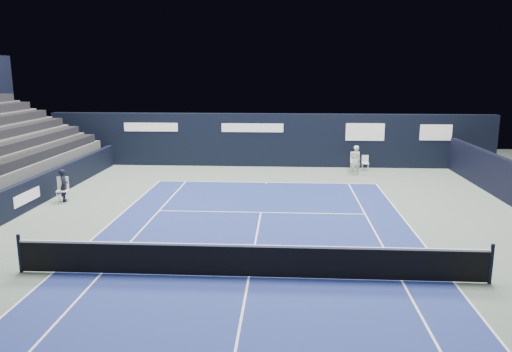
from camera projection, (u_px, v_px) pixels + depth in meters
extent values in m
plane|color=#58685F|center=(254.00, 252.00, 15.56)|extent=(48.00, 48.00, 0.00)
cube|color=navy|center=(249.00, 277.00, 13.60)|extent=(10.97, 23.77, 0.01)
cube|color=silver|center=(355.00, 163.00, 27.90)|extent=(0.49, 0.47, 0.05)
cube|color=silver|center=(355.00, 157.00, 28.05)|extent=(0.48, 0.04, 0.57)
cylinder|color=silver|center=(358.00, 167.00, 28.13)|extent=(0.03, 0.03, 0.51)
cylinder|color=silver|center=(351.00, 166.00, 28.15)|extent=(0.03, 0.03, 0.51)
cylinder|color=silver|center=(359.00, 168.00, 27.75)|extent=(0.03, 0.03, 0.51)
cylinder|color=silver|center=(352.00, 168.00, 27.77)|extent=(0.03, 0.03, 0.51)
cube|color=silver|center=(365.00, 163.00, 28.32)|extent=(0.38, 0.36, 0.04)
cube|color=silver|center=(365.00, 159.00, 28.43)|extent=(0.37, 0.03, 0.44)
cylinder|color=silver|center=(368.00, 166.00, 28.49)|extent=(0.02, 0.02, 0.39)
cylinder|color=silver|center=(362.00, 166.00, 28.52)|extent=(0.02, 0.02, 0.39)
cylinder|color=silver|center=(368.00, 167.00, 28.20)|extent=(0.02, 0.02, 0.39)
cylinder|color=silver|center=(363.00, 167.00, 28.22)|extent=(0.02, 0.02, 0.39)
cube|color=white|center=(62.00, 191.00, 21.39)|extent=(0.56, 0.55, 0.05)
cube|color=white|center=(63.00, 183.00, 21.54)|extent=(0.47, 0.14, 0.56)
cylinder|color=white|center=(69.00, 195.00, 21.66)|extent=(0.03, 0.03, 0.50)
cylinder|color=white|center=(59.00, 195.00, 21.59)|extent=(0.03, 0.03, 0.50)
cylinder|color=white|center=(67.00, 197.00, 21.29)|extent=(0.03, 0.03, 0.50)
cylinder|color=white|center=(57.00, 198.00, 21.22)|extent=(0.03, 0.03, 0.50)
imported|color=black|center=(64.00, 185.00, 21.45)|extent=(0.47, 0.59, 1.42)
cube|color=white|center=(266.00, 182.00, 25.21)|extent=(10.97, 0.06, 0.00)
cube|color=white|center=(454.00, 282.00, 13.27)|extent=(0.06, 23.77, 0.00)
cube|color=white|center=(53.00, 272.00, 13.93)|extent=(0.06, 23.77, 0.00)
cube|color=white|center=(402.00, 281.00, 13.36)|extent=(0.06, 23.77, 0.00)
cube|color=white|center=(101.00, 273.00, 13.84)|extent=(0.06, 23.77, 0.00)
cube|color=white|center=(261.00, 212.00, 19.85)|extent=(8.23, 0.06, 0.00)
cube|color=white|center=(249.00, 277.00, 13.60)|extent=(0.06, 12.80, 0.00)
cube|color=white|center=(266.00, 183.00, 25.06)|extent=(0.06, 0.30, 0.00)
cylinder|color=black|center=(491.00, 264.00, 13.11)|extent=(0.10, 0.10, 1.10)
cylinder|color=black|center=(20.00, 253.00, 13.87)|extent=(0.10, 0.10, 1.10)
cube|color=black|center=(249.00, 262.00, 13.51)|extent=(12.80, 0.03, 0.86)
cube|color=white|center=(249.00, 246.00, 13.41)|extent=(12.80, 0.05, 0.06)
cube|color=black|center=(270.00, 140.00, 29.40)|extent=(26.00, 0.60, 3.10)
cube|color=silver|center=(151.00, 127.00, 29.35)|extent=(3.20, 0.02, 0.50)
cube|color=silver|center=(252.00, 128.00, 28.99)|extent=(3.60, 0.02, 0.50)
cube|color=silver|center=(365.00, 132.00, 28.65)|extent=(2.20, 0.02, 1.00)
cube|color=silver|center=(436.00, 132.00, 28.41)|extent=(1.80, 0.02, 0.90)
cube|color=black|center=(23.00, 197.00, 19.90)|extent=(0.30, 22.00, 1.20)
cube|color=silver|center=(27.00, 197.00, 19.89)|extent=(0.02, 2.00, 0.45)
cube|color=#444446|center=(21.00, 186.00, 20.87)|extent=(0.90, 16.00, 1.65)
cube|color=#474749|center=(0.00, 180.00, 20.88)|extent=(0.90, 16.00, 2.10)
cube|color=black|center=(19.00, 162.00, 20.66)|extent=(0.63, 15.20, 0.40)
imported|color=silver|center=(355.00, 160.00, 26.94)|extent=(0.66, 0.50, 1.62)
cylinder|color=black|center=(353.00, 157.00, 26.60)|extent=(0.03, 0.29, 0.13)
torus|color=black|center=(354.00, 156.00, 26.34)|extent=(0.30, 0.13, 0.29)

